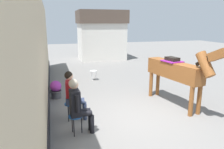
{
  "coord_description": "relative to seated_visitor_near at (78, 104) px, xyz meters",
  "views": [
    {
      "loc": [
        -2.2,
        -5.07,
        2.64
      ],
      "look_at": [
        -0.4,
        1.2,
        1.05
      ],
      "focal_mm": 34.04,
      "sensor_mm": 36.0,
      "label": 1
    }
  ],
  "objects": [
    {
      "name": "seated_visitor_near",
      "position": [
        0.0,
        0.0,
        0.0
      ],
      "size": [
        0.61,
        0.49,
        1.39
      ],
      "color": "#194C99",
      "rests_on": "ground_plane"
    },
    {
      "name": "flower_planter_farthest",
      "position": [
        -0.45,
        2.76,
        -0.44
      ],
      "size": [
        0.43,
        0.43,
        0.64
      ],
      "color": "#4C4C51",
      "rests_on": "ground_plane"
    },
    {
      "name": "ground_plane",
      "position": [
        1.68,
        3.31,
        -0.78
      ],
      "size": [
        40.0,
        40.0,
        0.0
      ],
      "primitive_type": "plane",
      "color": "slate"
    },
    {
      "name": "distant_cottage",
      "position": [
        3.08,
        10.64,
        1.02
      ],
      "size": [
        3.4,
        2.6,
        3.5
      ],
      "color": "silver",
      "rests_on": "ground_plane"
    },
    {
      "name": "seated_visitor_far",
      "position": [
        -0.04,
        0.83,
        0.0
      ],
      "size": [
        0.61,
        0.49,
        1.39
      ],
      "color": "#194C99",
      "rests_on": "ground_plane"
    },
    {
      "name": "spare_stool_white",
      "position": [
        1.31,
        4.8,
        -0.38
      ],
      "size": [
        0.32,
        0.32,
        0.46
      ],
      "color": "white",
      "rests_on": "ground_plane"
    },
    {
      "name": "saddled_horse_center",
      "position": [
        3.26,
        0.98,
        0.38
      ],
      "size": [
        0.81,
        2.98,
        2.06
      ],
      "color": "brown",
      "rests_on": "ground_plane"
    },
    {
      "name": "satchel_bag",
      "position": [
        0.06,
        1.89,
        -0.68
      ],
      "size": [
        0.21,
        0.3,
        0.2
      ],
      "primitive_type": "cube",
      "rotation": [
        0.0,
        0.0,
        1.92
      ],
      "color": "black",
      "rests_on": "ground_plane"
    },
    {
      "name": "pub_facade_wall",
      "position": [
        -0.87,
        1.81,
        0.76
      ],
      "size": [
        0.34,
        14.0,
        3.4
      ],
      "color": "#CCB793",
      "rests_on": "ground_plane"
    }
  ]
}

